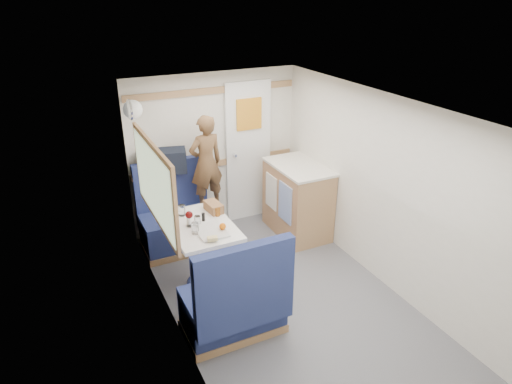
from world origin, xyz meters
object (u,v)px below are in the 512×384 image
person (206,163)px  beer_glass (217,212)px  bench_far (178,224)px  orange_fruit (223,226)px  dinette_table (201,238)px  pepper_grinder (203,217)px  bread_loaf (213,207)px  tumbler_right (198,221)px  duffel_bag (162,161)px  cheese_block (212,238)px  tray (211,231)px  tumbler_mid (182,210)px  bench_near (235,307)px  galley_counter (297,199)px  tumbler_left (195,228)px  wine_glass (189,215)px  dome_light (133,110)px  salt_grinder (188,220)px

person → beer_glass: person is taller
beer_glass → bench_far: bearing=106.5°
bench_far → orange_fruit: bearing=-82.1°
dinette_table → pepper_grinder: (0.05, 0.06, 0.20)m
bread_loaf → tumbler_right: bearing=-139.3°
pepper_grinder → duffel_bag: bearing=96.3°
person → cheese_block: person is taller
tray → tumbler_mid: (-0.15, 0.47, 0.05)m
dinette_table → pepper_grinder: 0.21m
bench_near → person: size_ratio=0.91×
bench_near → galley_counter: size_ratio=1.14×
dinette_table → bread_loaf: (0.22, 0.22, 0.20)m
bench_near → tumbler_left: bench_near is taller
dinette_table → wine_glass: 0.30m
wine_glass → tumbler_mid: wine_glass is taller
dinette_table → tray: 0.25m
duffel_bag → tumbler_left: size_ratio=4.77×
dinette_table → dome_light: 1.51m
tumbler_left → bread_loaf: size_ratio=0.49×
dome_light → galley_counter: size_ratio=0.22×
person → pepper_grinder: (-0.33, -0.80, -0.26)m
bench_far → person: person is taller
dinette_table → bench_near: 0.90m
salt_grinder → wine_glass: bearing=-88.2°
cheese_block → beer_glass: bearing=63.7°
dinette_table → beer_glass: (0.22, 0.11, 0.20)m
person → wine_glass: person is taller
dinette_table → duffel_bag: 1.22m
tray → tumbler_mid: tumbler_mid is taller
galley_counter → beer_glass: size_ratio=9.93×
orange_fruit → bread_loaf: size_ratio=0.28×
person → dome_light: bearing=-7.8°
bench_near → duffel_bag: size_ratio=1.89×
duffel_bag → person: bearing=-16.4°
tray → salt_grinder: 0.28m
tumbler_mid → salt_grinder: tumbler_mid is taller
beer_glass → orange_fruit: bearing=-102.5°
bench_far → bench_near: 1.73m
bench_far → pepper_grinder: (0.05, -0.81, 0.46)m
dinette_table → bench_far: size_ratio=0.88×
wine_glass → bread_loaf: (0.34, 0.21, -0.07)m
dinette_table → dome_light: bearing=114.6°
dome_light → pepper_grinder: (0.44, -0.79, -0.99)m
person → galley_counter: bearing=156.2°
tray → beer_glass: 0.35m
bench_near → orange_fruit: size_ratio=15.42×
person → duffel_bag: person is taller
tumbler_left → bench_near: bearing=-81.4°
orange_fruit → tumbler_right: (-0.18, 0.22, -0.00)m
cheese_block → salt_grinder: salt_grinder is taller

